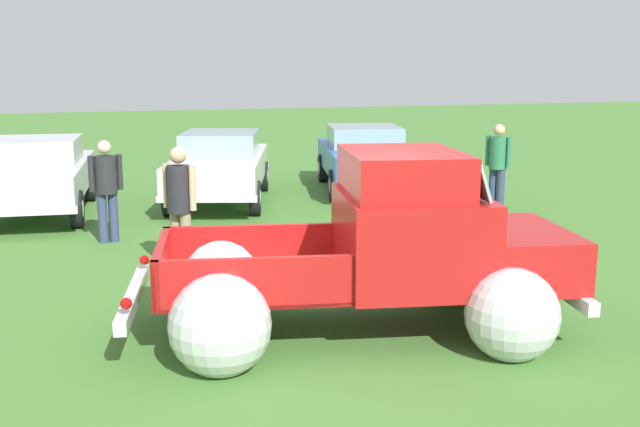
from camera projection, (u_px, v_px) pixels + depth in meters
name	position (u px, v px, depth m)	size (l,w,h in m)	color
ground_plane	(349.00, 330.00, 8.04)	(80.00, 80.00, 0.00)	#477A33
vintage_pickup_truck	(386.00, 261.00, 7.94)	(4.90, 3.45, 1.96)	black
show_car_0	(37.00, 174.00, 14.09)	(2.28, 4.42, 1.43)	black
show_car_1	(220.00, 164.00, 15.40)	(3.01, 4.74, 1.43)	black
show_car_2	(365.00, 155.00, 16.89)	(2.79, 4.56, 1.43)	black
spectator_0	(106.00, 185.00, 11.85)	(0.54, 0.39, 1.63)	navy
spectator_1	(180.00, 201.00, 10.08)	(0.48, 0.48, 1.72)	gray
spectator_2	(498.00, 162.00, 14.48)	(0.47, 0.50, 1.67)	navy
lane_cone_0	(261.00, 257.00, 9.88)	(0.36, 0.36, 0.63)	black
lane_cone_1	(541.00, 257.00, 9.84)	(0.36, 0.36, 0.63)	black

